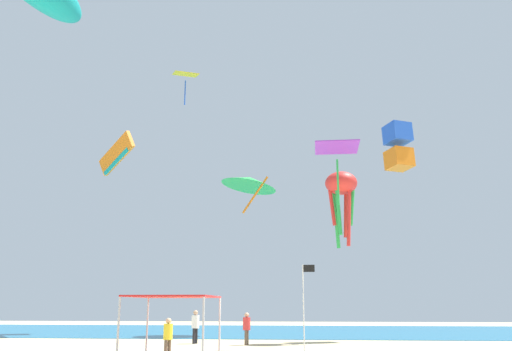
# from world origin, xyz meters

# --- Properties ---
(ocean_strip) EXTENTS (110.00, 24.67, 0.03)m
(ocean_strip) POSITION_xyz_m (0.00, 27.65, 0.01)
(ocean_strip) COLOR #1E6B93
(ocean_strip) RESTS_ON ground
(canopy_tent) EXTENTS (2.83, 3.21, 2.49)m
(canopy_tent) POSITION_xyz_m (-2.29, -1.86, 2.36)
(canopy_tent) COLOR #B2B2B7
(canopy_tent) RESTS_ON ground
(person_near_tent) EXTENTS (0.45, 0.50, 1.88)m
(person_near_tent) POSITION_xyz_m (-4.26, 11.19, 1.11)
(person_near_tent) COLOR black
(person_near_tent) RESTS_ON ground
(person_leftmost) EXTENTS (0.39, 0.43, 1.64)m
(person_leftmost) POSITION_xyz_m (-3.58, 2.49, 0.96)
(person_leftmost) COLOR brown
(person_leftmost) RESTS_ON ground
(person_central) EXTENTS (0.42, 0.47, 1.77)m
(person_central) POSITION_xyz_m (-1.14, 10.33, 1.04)
(person_central) COLOR brown
(person_central) RESTS_ON ground
(banner_flag) EXTENTS (0.61, 0.06, 4.10)m
(banner_flag) POSITION_xyz_m (2.20, 6.08, 2.44)
(banner_flag) COLOR silver
(banner_flag) RESTS_ON ground
(kite_diamond_purple) EXTENTS (2.37, 2.37, 3.24)m
(kite_diamond_purple) POSITION_xyz_m (4.09, 7.65, 10.38)
(kite_diamond_purple) COLOR purple
(kite_parafoil_orange) EXTENTS (4.07, 3.30, 3.02)m
(kite_parafoil_orange) POSITION_xyz_m (-13.06, 20.06, 14.17)
(kite_parafoil_orange) COLOR orange
(kite_box_blue) EXTENTS (2.05, 2.09, 3.26)m
(kite_box_blue) POSITION_xyz_m (8.76, 15.61, 12.85)
(kite_box_blue) COLOR blue
(kite_octopus_red) EXTENTS (2.24, 2.24, 4.79)m
(kite_octopus_red) POSITION_xyz_m (4.58, 12.84, 9.46)
(kite_octopus_red) COLOR red
(kite_delta_green) EXTENTS (5.66, 5.62, 3.65)m
(kite_delta_green) POSITION_xyz_m (-2.11, 20.12, 11.61)
(kite_delta_green) COLOR green
(kite_diamond_yellow) EXTENTS (2.90, 2.86, 3.33)m
(kite_diamond_yellow) POSITION_xyz_m (-8.59, 24.48, 22.86)
(kite_diamond_yellow) COLOR yellow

